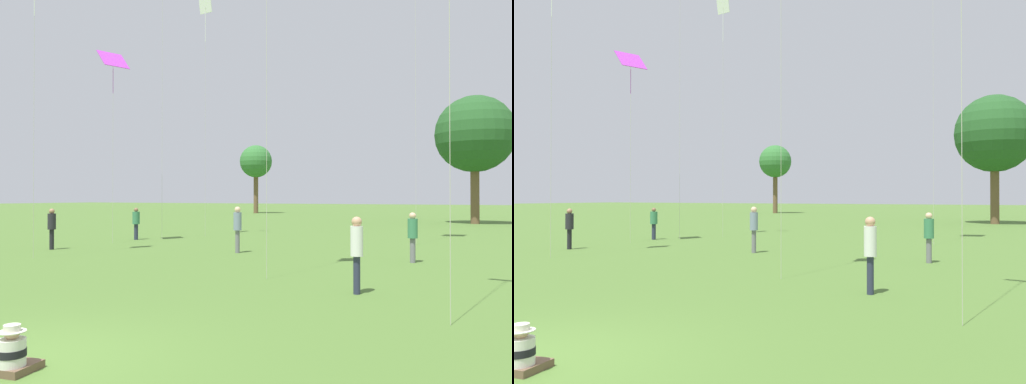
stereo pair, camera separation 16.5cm
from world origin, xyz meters
TOP-DOWN VIEW (x-y plane):
  - ground_plane at (0.00, 0.00)m, footprint 300.00×300.00m
  - seated_toddler at (0.24, -0.28)m, footprint 0.49×0.57m
  - person_standing_0 at (2.68, 6.65)m, footprint 0.40×0.40m
  - person_standing_1 at (2.89, 12.81)m, footprint 0.44×0.44m
  - person_standing_2 at (-11.35, 10.31)m, footprint 0.36×0.36m
  - person_standing_3 at (-11.40, 15.69)m, footprint 0.46×0.46m
  - person_standing_6 at (-3.78, 12.74)m, footprint 0.45×0.45m
  - kite_2 at (-9.37, 19.09)m, footprint 0.84×0.25m
  - kite_3 at (-11.09, 13.64)m, footprint 1.34×1.53m
  - distant_tree_1 at (-25.12, 56.43)m, footprint 4.43×4.43m
  - distant_tree_2 at (3.31, 40.32)m, footprint 6.34×6.34m

SIDE VIEW (x-z plane):
  - ground_plane at x=0.00m, z-range 0.00..0.00m
  - seated_toddler at x=0.24m, z-range -0.06..0.57m
  - person_standing_3 at x=-11.40m, z-range 0.15..1.80m
  - person_standing_1 at x=2.89m, z-range 0.17..1.86m
  - person_standing_2 at x=-11.35m, z-range 0.17..1.90m
  - person_standing_0 at x=2.68m, z-range 0.20..1.96m
  - person_standing_6 at x=-3.78m, z-range 0.20..2.02m
  - distant_tree_1 at x=-25.12m, z-range 2.34..11.67m
  - distant_tree_2 at x=3.31m, z-range 2.08..12.67m
  - kite_3 at x=-11.09m, z-range 4.02..13.25m
  - kite_2 at x=-9.37m, z-range 5.59..18.96m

